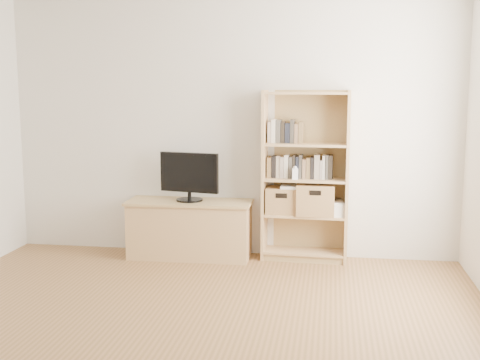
% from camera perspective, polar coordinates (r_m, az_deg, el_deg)
% --- Properties ---
extents(floor, '(4.50, 5.00, 0.01)m').
position_cam_1_polar(floor, '(3.94, -7.15, -16.56)').
color(floor, brown).
rests_on(floor, ground).
extents(back_wall, '(4.50, 0.02, 2.60)m').
position_cam_1_polar(back_wall, '(6.02, -0.88, 5.15)').
color(back_wall, silver).
rests_on(back_wall, floor).
extents(tv_stand, '(1.20, 0.47, 0.55)m').
position_cam_1_polar(tv_stand, '(6.03, -4.77, -4.76)').
color(tv_stand, tan).
rests_on(tv_stand, floor).
extents(bookshelf, '(0.84, 0.33, 1.66)m').
position_cam_1_polar(bookshelf, '(5.84, 6.22, 0.33)').
color(bookshelf, tan).
rests_on(bookshelf, floor).
extents(television, '(0.60, 0.17, 0.47)m').
position_cam_1_polar(television, '(5.93, -4.83, 0.28)').
color(television, black).
rests_on(television, tv_stand).
extents(books_row_mid, '(0.82, 0.21, 0.22)m').
position_cam_1_polar(books_row_mid, '(5.85, 6.25, 1.23)').
color(books_row_mid, brown).
rests_on(books_row_mid, bookshelf).
extents(books_row_upper, '(0.37, 0.16, 0.19)m').
position_cam_1_polar(books_row_upper, '(5.83, 4.50, 4.47)').
color(books_row_upper, brown).
rests_on(books_row_upper, bookshelf).
extents(baby_monitor, '(0.06, 0.04, 0.11)m').
position_cam_1_polar(baby_monitor, '(5.75, 5.24, 0.57)').
color(baby_monitor, white).
rests_on(baby_monitor, bookshelf).
extents(basket_left, '(0.31, 0.26, 0.26)m').
position_cam_1_polar(basket_left, '(5.90, 4.04, -1.92)').
color(basket_left, olive).
rests_on(basket_left, bookshelf).
extents(basket_right, '(0.36, 0.30, 0.30)m').
position_cam_1_polar(basket_right, '(5.87, 7.17, -1.82)').
color(basket_right, olive).
rests_on(basket_right, bookshelf).
extents(laptop, '(0.34, 0.24, 0.03)m').
position_cam_1_polar(laptop, '(5.85, 5.61, -0.62)').
color(laptop, white).
rests_on(laptop, basket_left).
extents(magazine_stack, '(0.20, 0.27, 0.11)m').
position_cam_1_polar(magazine_stack, '(5.88, 8.95, -2.75)').
color(magazine_stack, beige).
rests_on(magazine_stack, bookshelf).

